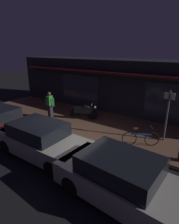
{
  "coord_description": "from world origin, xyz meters",
  "views": [
    {
      "loc": [
        4.86,
        -5.57,
        4.25
      ],
      "look_at": [
        -0.59,
        2.4,
        0.95
      ],
      "focal_mm": 29.59,
      "sensor_mm": 36.0,
      "label": 1
    }
  ],
  "objects_px": {
    "parked_car_across": "(123,179)",
    "motorcycle": "(84,111)",
    "sign_post": "(167,113)",
    "parked_car_far": "(41,140)",
    "bicycle_parked": "(140,138)",
    "person_photographer": "(50,105)"
  },
  "relations": [
    {
      "from": "sign_post",
      "to": "parked_car_across",
      "type": "bearing_deg",
      "value": -91.92
    },
    {
      "from": "sign_post",
      "to": "person_photographer",
      "type": "bearing_deg",
      "value": -172.01
    },
    {
      "from": "bicycle_parked",
      "to": "sign_post",
      "type": "relative_size",
      "value": 0.6
    },
    {
      "from": "parked_car_across",
      "to": "sign_post",
      "type": "bearing_deg",
      "value": 88.08
    },
    {
      "from": "motorcycle",
      "to": "person_photographer",
      "type": "height_order",
      "value": "person_photographer"
    },
    {
      "from": "sign_post",
      "to": "parked_car_across",
      "type": "relative_size",
      "value": 0.57
    },
    {
      "from": "sign_post",
      "to": "bicycle_parked",
      "type": "bearing_deg",
      "value": -123.19
    },
    {
      "from": "parked_car_far",
      "to": "parked_car_across",
      "type": "xyz_separation_m",
      "value": [
        3.84,
        -0.36,
        0.0
      ]
    },
    {
      "from": "motorcycle",
      "to": "sign_post",
      "type": "relative_size",
      "value": 0.65
    },
    {
      "from": "person_photographer",
      "to": "parked_car_far",
      "type": "height_order",
      "value": "person_photographer"
    },
    {
      "from": "parked_car_far",
      "to": "parked_car_across",
      "type": "height_order",
      "value": "same"
    },
    {
      "from": "motorcycle",
      "to": "parked_car_far",
      "type": "bearing_deg",
      "value": -79.15
    },
    {
      "from": "person_photographer",
      "to": "sign_post",
      "type": "bearing_deg",
      "value": 7.99
    },
    {
      "from": "parked_car_across",
      "to": "motorcycle",
      "type": "bearing_deg",
      "value": 135.96
    },
    {
      "from": "parked_car_far",
      "to": "bicycle_parked",
      "type": "bearing_deg",
      "value": 41.22
    },
    {
      "from": "parked_car_far",
      "to": "parked_car_across",
      "type": "distance_m",
      "value": 3.85
    },
    {
      "from": "sign_post",
      "to": "parked_car_across",
      "type": "distance_m",
      "value": 4.41
    },
    {
      "from": "bicycle_parked",
      "to": "parked_car_far",
      "type": "relative_size",
      "value": 0.35
    },
    {
      "from": "motorcycle",
      "to": "person_photographer",
      "type": "bearing_deg",
      "value": -149.4
    },
    {
      "from": "sign_post",
      "to": "parked_car_far",
      "type": "height_order",
      "value": "sign_post"
    },
    {
      "from": "bicycle_parked",
      "to": "parked_car_far",
      "type": "height_order",
      "value": "parked_car_far"
    },
    {
      "from": "parked_car_far",
      "to": "person_photographer",
      "type": "bearing_deg",
      "value": 130.32
    }
  ]
}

